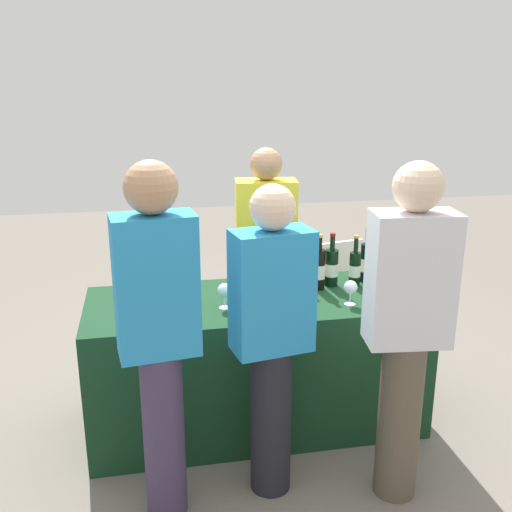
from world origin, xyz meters
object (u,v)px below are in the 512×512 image
guest_0 (158,331)px  guest_2 (407,324)px  wine_glass_2 (351,288)px  menu_board (329,293)px  wine_bottle_0 (166,276)px  wine_glass_1 (240,289)px  server_pouring (266,256)px  guest_1 (272,333)px  wine_bottle_1 (251,273)px  wine_bottle_2 (284,269)px  wine_bottle_4 (319,269)px  wine_bottle_5 (332,267)px  wine_bottle_6 (355,268)px  wine_glass_0 (225,291)px  wine_bottle_7 (366,262)px  wine_bottle_3 (301,268)px

guest_0 → guest_2: 1.12m
wine_glass_2 → menu_board: size_ratio=0.17×
wine_bottle_0 → wine_glass_1: (0.39, -0.24, -0.02)m
wine_glass_2 → server_pouring: server_pouring is taller
wine_bottle_0 → wine_glass_1: size_ratio=2.32×
guest_0 → menu_board: bearing=44.1°
wine_glass_2 → guest_1: guest_1 is taller
wine_bottle_1 → wine_glass_2: (0.50, -0.28, -0.02)m
wine_bottle_2 → wine_bottle_4: 0.21m
wine_glass_1 → guest_1: 0.50m
wine_bottle_0 → guest_2: guest_2 is taller
wine_bottle_5 → wine_bottle_6: 0.14m
wine_bottle_5 → menu_board: 1.03m
wine_glass_0 → server_pouring: bearing=62.9°
wine_bottle_5 → wine_bottle_7: size_ratio=0.98×
wine_bottle_3 → wine_bottle_6: bearing=-9.6°
wine_bottle_4 → server_pouring: size_ratio=0.21×
wine_glass_1 → wine_glass_0: bearing=-172.7°
wine_bottle_0 → wine_glass_1: 0.46m
wine_bottle_1 → wine_bottle_6: 0.63m
wine_bottle_3 → server_pouring: size_ratio=0.19×
wine_bottle_6 → wine_bottle_2: bearing=177.3°
wine_bottle_4 → wine_glass_0: (-0.58, -0.19, -0.02)m
wine_glass_2 → wine_bottle_0: bearing=161.2°
wine_glass_2 → wine_bottle_2: bearing=133.5°
wine_bottle_3 → wine_bottle_1: bearing=-167.8°
wine_bottle_6 → wine_glass_1: bearing=-164.2°
wine_bottle_5 → wine_bottle_0: bearing=178.9°
wine_bottle_0 → wine_bottle_1: 0.48m
wine_glass_0 → wine_glass_1: 0.09m
wine_bottle_6 → guest_0: guest_0 is taller
menu_board → wine_glass_1: bearing=-141.1°
wine_bottle_0 → guest_1: 0.87m
wine_bottle_7 → guest_1: size_ratio=0.21×
wine_bottle_0 → menu_board: (1.25, 0.84, -0.50)m
wine_bottle_0 → wine_glass_2: wine_bottle_0 is taller
wine_bottle_3 → guest_0: guest_0 is taller
wine_bottle_6 → guest_1: bearing=-133.3°
wine_bottle_7 → wine_bottle_5: bearing=-172.2°
wine_bottle_0 → wine_bottle_6: wine_bottle_0 is taller
wine_bottle_0 → guest_0: 0.81m
wine_bottle_2 → wine_glass_2: (0.30, -0.31, -0.02)m
wine_glass_2 → guest_0: size_ratio=0.08×
wine_bottle_0 → wine_bottle_2: 0.68m
wine_bottle_0 → wine_bottle_4: 0.88m
wine_glass_2 → guest_0: (-1.04, -0.47, 0.05)m
guest_2 → wine_glass_1: bearing=142.3°
guest_1 → wine_bottle_7: bearing=35.1°
guest_0 → guest_1: guest_0 is taller
server_pouring → wine_bottle_1: bearing=76.1°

